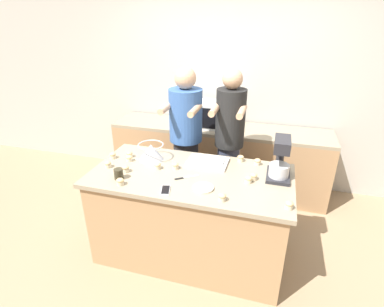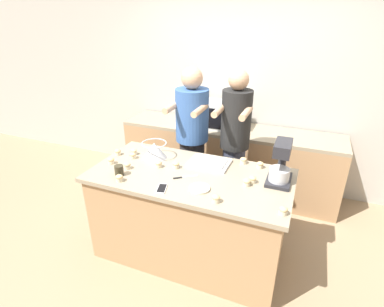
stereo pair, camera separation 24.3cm
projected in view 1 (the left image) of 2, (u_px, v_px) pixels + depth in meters
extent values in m
plane|color=#937A5B|center=(191.00, 250.00, 3.07)|extent=(16.00, 16.00, 0.00)
cube|color=#B2ADA3|center=(226.00, 85.00, 3.96)|extent=(10.00, 0.06, 2.70)
cube|color=#A87F56|center=(191.00, 216.00, 2.89)|extent=(1.73, 0.86, 0.86)
cube|color=gray|center=(191.00, 176.00, 2.70)|extent=(1.80, 0.91, 0.04)
cube|color=#A87F56|center=(218.00, 159.00, 4.05)|extent=(2.80, 0.60, 0.84)
cube|color=gray|center=(220.00, 128.00, 3.86)|extent=(2.80, 0.60, 0.04)
cylinder|color=#232328|center=(186.00, 176.00, 3.53)|extent=(0.28, 0.28, 0.93)
cylinder|color=#335693|center=(186.00, 115.00, 3.21)|extent=(0.36, 0.36, 0.57)
sphere|color=tan|center=(185.00, 78.00, 3.05)|extent=(0.22, 0.22, 0.22)
cylinder|color=tan|center=(166.00, 108.00, 3.05)|extent=(0.06, 0.34, 0.06)
cylinder|color=tan|center=(195.00, 110.00, 2.98)|extent=(0.06, 0.34, 0.06)
cylinder|color=#33384C|center=(227.00, 182.00, 3.41)|extent=(0.24, 0.24, 0.92)
cylinder|color=black|center=(230.00, 118.00, 3.09)|extent=(0.31, 0.31, 0.60)
sphere|color=tan|center=(233.00, 79.00, 2.92)|extent=(0.20, 0.20, 0.20)
cylinder|color=tan|center=(215.00, 109.00, 2.92)|extent=(0.06, 0.34, 0.06)
cylinder|color=tan|center=(242.00, 112.00, 2.85)|extent=(0.06, 0.34, 0.06)
cube|color=#232328|center=(278.00, 175.00, 2.63)|extent=(0.20, 0.30, 0.03)
cylinder|color=#232328|center=(280.00, 156.00, 2.67)|extent=(0.07, 0.07, 0.24)
cube|color=#232328|center=(282.00, 144.00, 2.49)|extent=(0.13, 0.26, 0.10)
cylinder|color=#BCBCC1|center=(279.00, 170.00, 2.57)|extent=(0.17, 0.17, 0.11)
cone|color=#BCBCC1|center=(151.00, 152.00, 2.92)|extent=(0.24, 0.24, 0.16)
torus|color=#BCBCC1|center=(151.00, 145.00, 2.89)|extent=(0.25, 0.25, 0.01)
cube|color=silver|center=(207.00, 162.00, 2.87)|extent=(0.38, 0.28, 0.02)
cube|color=white|center=(208.00, 160.00, 2.86)|extent=(0.31, 0.23, 0.02)
cube|color=silver|center=(211.00, 114.00, 3.82)|extent=(0.55, 0.36, 0.32)
cube|color=black|center=(203.00, 118.00, 3.67)|extent=(0.37, 0.01, 0.26)
cube|color=#2D2D2D|center=(223.00, 120.00, 3.61)|extent=(0.11, 0.01, 0.26)
cube|color=silver|center=(166.00, 190.00, 2.43)|extent=(0.11, 0.16, 0.01)
cube|color=black|center=(165.00, 190.00, 2.42)|extent=(0.09, 0.14, 0.00)
cylinder|color=#332D1E|center=(119.00, 174.00, 2.59)|extent=(0.08, 0.08, 0.09)
cylinder|color=beige|center=(203.00, 188.00, 2.45)|extent=(0.17, 0.17, 0.02)
cube|color=#BCBCC1|center=(191.00, 177.00, 2.64)|extent=(0.12, 0.10, 0.01)
cube|color=black|center=(179.00, 179.00, 2.60)|extent=(0.07, 0.06, 0.01)
cylinder|color=beige|center=(130.00, 156.00, 3.00)|extent=(0.06, 0.06, 0.03)
ellipsoid|color=tan|center=(129.00, 153.00, 2.98)|extent=(0.06, 0.06, 0.04)
cylinder|color=beige|center=(126.00, 170.00, 2.72)|extent=(0.06, 0.06, 0.03)
ellipsoid|color=tan|center=(126.00, 168.00, 2.70)|extent=(0.06, 0.06, 0.04)
cylinder|color=beige|center=(248.00, 181.00, 2.54)|extent=(0.06, 0.06, 0.03)
ellipsoid|color=tan|center=(249.00, 178.00, 2.53)|extent=(0.06, 0.06, 0.04)
cylinder|color=beige|center=(289.00, 207.00, 2.20)|extent=(0.06, 0.06, 0.03)
ellipsoid|color=tan|center=(289.00, 204.00, 2.19)|extent=(0.06, 0.06, 0.04)
cylinder|color=beige|center=(129.00, 160.00, 2.91)|extent=(0.06, 0.06, 0.03)
ellipsoid|color=tan|center=(129.00, 157.00, 2.90)|extent=(0.06, 0.06, 0.04)
cylinder|color=beige|center=(222.00, 199.00, 2.29)|extent=(0.06, 0.06, 0.03)
ellipsoid|color=tan|center=(222.00, 196.00, 2.28)|extent=(0.06, 0.06, 0.04)
cylinder|color=beige|center=(158.00, 167.00, 2.77)|extent=(0.06, 0.06, 0.03)
ellipsoid|color=tan|center=(157.00, 165.00, 2.76)|extent=(0.06, 0.06, 0.04)
cylinder|color=beige|center=(175.00, 167.00, 2.77)|extent=(0.06, 0.06, 0.03)
ellipsoid|color=tan|center=(175.00, 165.00, 2.76)|extent=(0.06, 0.06, 0.04)
cylinder|color=beige|center=(108.00, 166.00, 2.79)|extent=(0.06, 0.06, 0.03)
ellipsoid|color=tan|center=(108.00, 163.00, 2.78)|extent=(0.06, 0.06, 0.04)
cylinder|color=beige|center=(241.00, 160.00, 2.91)|extent=(0.06, 0.06, 0.03)
ellipsoid|color=tan|center=(241.00, 157.00, 2.90)|extent=(0.06, 0.06, 0.04)
cylinder|color=beige|center=(113.00, 157.00, 2.97)|extent=(0.06, 0.06, 0.03)
ellipsoid|color=tan|center=(113.00, 154.00, 2.96)|extent=(0.06, 0.06, 0.04)
cylinder|color=beige|center=(257.00, 163.00, 2.84)|extent=(0.06, 0.06, 0.03)
ellipsoid|color=tan|center=(258.00, 161.00, 2.83)|extent=(0.06, 0.06, 0.04)
cylinder|color=beige|center=(253.00, 178.00, 2.59)|extent=(0.06, 0.06, 0.03)
ellipsoid|color=tan|center=(254.00, 175.00, 2.58)|extent=(0.06, 0.06, 0.04)
cylinder|color=beige|center=(120.00, 183.00, 2.51)|extent=(0.06, 0.06, 0.03)
ellipsoid|color=tan|center=(120.00, 180.00, 2.49)|extent=(0.06, 0.06, 0.04)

